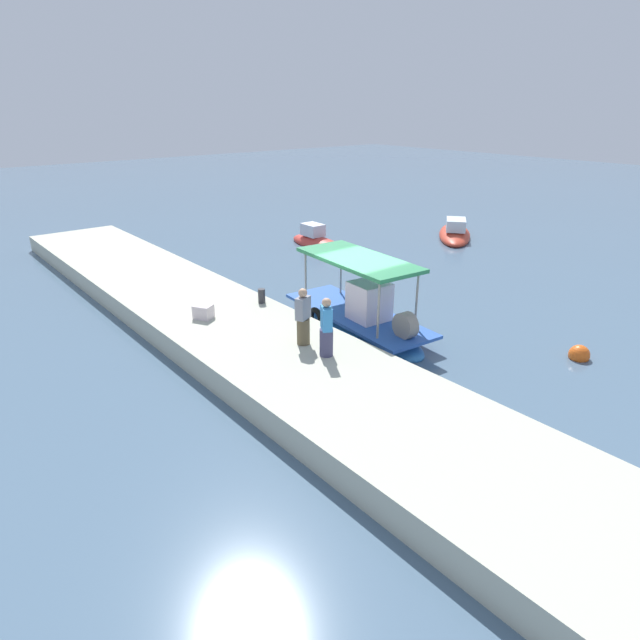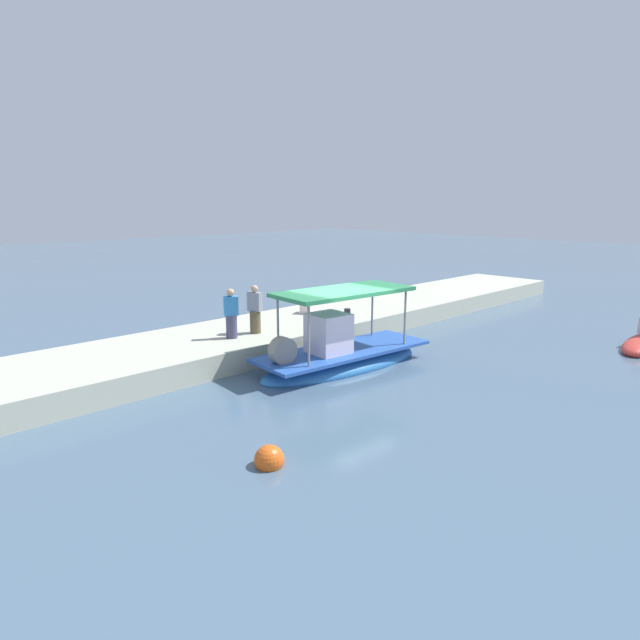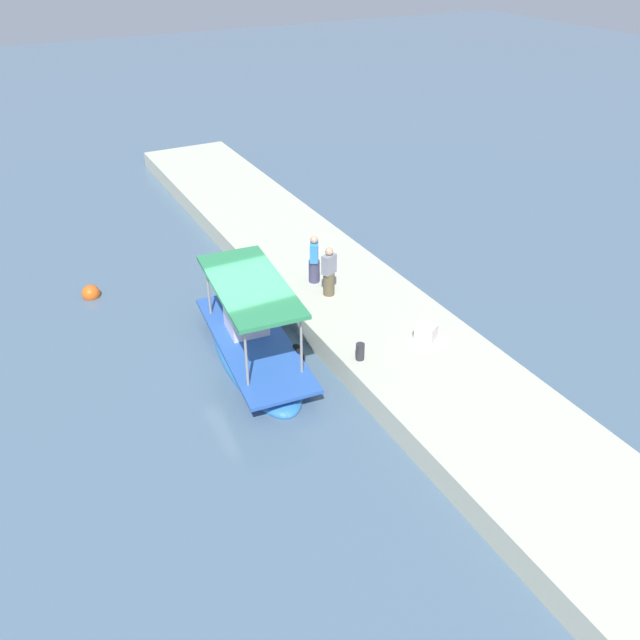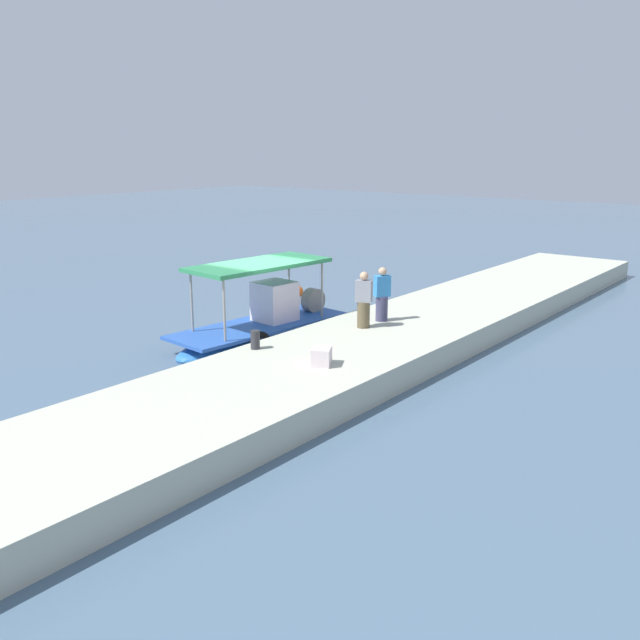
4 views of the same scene
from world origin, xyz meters
name	(u,v)px [view 2 (image 2 of 4)]	position (x,y,z in m)	size (l,w,h in m)	color
ground_plane	(344,368)	(0.00, 0.00, 0.00)	(120.00, 120.00, 0.00)	#4A637A
dock_quay	(266,335)	(0.00, -3.87, 0.36)	(36.00, 4.15, 0.73)	#BBBCA7
main_fishing_boat	(341,355)	(-0.01, -0.17, 0.40)	(6.22, 2.53, 2.79)	#2D71B8
fisherman_near_bollard	(231,316)	(1.94, -3.20, 1.46)	(0.52, 0.49, 1.62)	#414060
fisherman_by_crate	(255,311)	(0.97, -3.21, 1.46)	(0.47, 0.52, 1.63)	brown
mooring_bollard	(347,315)	(-2.53, -2.27, 0.97)	(0.24, 0.24, 0.49)	#2D2D33
cargo_crate	(307,308)	(-2.53, -4.44, 0.94)	(0.55, 0.44, 0.43)	silver
marker_buoy	(269,460)	(5.69, 3.35, 0.12)	(0.60, 0.60, 0.60)	orange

